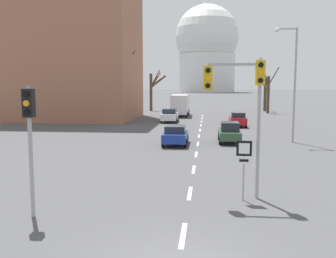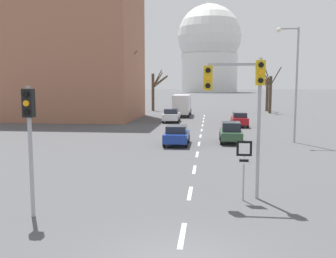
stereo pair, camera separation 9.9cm
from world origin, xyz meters
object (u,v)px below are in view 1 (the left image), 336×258
Objects in this scene: street_lamp_right at (292,74)px; sedan_near_right at (238,119)px; route_sign_post at (244,159)px; traffic_signal_near_left at (30,126)px; sedan_near_left at (229,132)px; delivery_truck at (180,105)px; sedan_far_left at (176,135)px; traffic_signal_near_right at (242,93)px; sedan_mid_centre at (170,115)px.

street_lamp_right reaches higher than sedan_near_right.
traffic_signal_near_left is at bearing -160.47° from route_sign_post.
traffic_signal_near_left is 1.12× the size of sedan_near_left.
delivery_truck reaches higher than sedan_near_left.
delivery_truck is (-10.52, 24.41, -3.71)m from street_lamp_right.
street_lamp_right reaches higher than sedan_far_left.
street_lamp_right is at bearing 71.37° from traffic_signal_near_right.
traffic_signal_near_right reaches higher than sedan_far_left.
traffic_signal_near_left reaches higher than sedan_near_left.
traffic_signal_near_right is 16.38m from street_lamp_right.
traffic_signal_near_left is 0.50× the size of street_lamp_right.
route_sign_post is 0.64× the size of sedan_far_left.
sedan_near_left reaches higher than sedan_near_right.
sedan_mid_centre is at bearing 101.00° from route_sign_post.
route_sign_post is at bearing 19.53° from traffic_signal_near_left.
sedan_near_right is 0.99× the size of sedan_mid_centre.
traffic_signal_near_right is 14.16m from sedan_far_left.
sedan_mid_centre is (1.42, 33.69, -2.33)m from traffic_signal_near_left.
sedan_mid_centre is 1.08× the size of sedan_far_left.
sedan_mid_centre is 0.57× the size of delivery_truck.
sedan_near_right is (2.03, 26.72, -3.46)m from traffic_signal_near_right.
sedan_mid_centre is (-6.37, 15.78, 0.02)m from sedan_near_left.
traffic_signal_near_right is 1.46× the size of sedan_far_left.
sedan_near_right is at bearing 82.33° from sedan_near_left.
traffic_signal_near_right is 15.34m from sedan_near_left.
sedan_near_right is at bearing -60.91° from delivery_truck.
delivery_truck is (0.63, 9.18, 0.85)m from sedan_mid_centre.
traffic_signal_near_left is at bearing -124.25° from street_lamp_right.
traffic_signal_near_right is at bearing -82.43° from delivery_truck.
route_sign_post is at bearing -74.16° from sedan_far_left.
traffic_signal_near_left is 31.23m from sedan_near_right.
traffic_signal_near_right is 1.38× the size of sedan_near_right.
sedan_far_left is at bearing -165.75° from street_lamp_right.
sedan_mid_centre is (-7.96, 3.99, 0.04)m from sedan_near_right.
delivery_truck reaches higher than route_sign_post.
street_lamp_right is 2.34× the size of sedan_far_left.
traffic_signal_near_right reaches higher than sedan_near_left.
sedan_far_left is 26.75m from delivery_truck.
street_lamp_right is 19.42m from sedan_mid_centre.
traffic_signal_near_right is at bearing -108.63° from street_lamp_right.
delivery_truck is at bearing 87.27° from traffic_signal_near_left.
delivery_truck is (2.04, 42.87, -1.48)m from traffic_signal_near_left.
traffic_signal_near_right is at bearing -91.70° from sedan_near_left.
traffic_signal_near_left reaches higher than sedan_near_right.
sedan_near_right is 14.69m from sedan_far_left.
sedan_mid_centre is at bearing 100.93° from traffic_signal_near_right.
route_sign_post is at bearing -94.07° from sedan_near_right.
traffic_signal_near_right is at bearing -74.21° from sedan_far_left.
street_lamp_right is at bearing -74.14° from sedan_near_right.
street_lamp_right reaches higher than delivery_truck.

